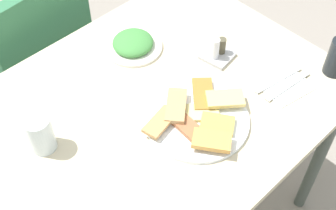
% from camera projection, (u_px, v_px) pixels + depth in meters
% --- Properties ---
extents(dining_table, '(1.14, 0.84, 0.75)m').
position_uv_depth(dining_table, '(150.00, 124.00, 1.43)').
color(dining_table, beige).
rests_on(dining_table, ground_plane).
extents(dining_chair, '(0.45, 0.46, 0.89)m').
position_uv_depth(dining_chair, '(37.00, 61.00, 1.86)').
color(dining_chair, '#2F6D46').
rests_on(dining_chair, ground_plane).
extents(pide_platter, '(0.31, 0.30, 0.04)m').
position_uv_depth(pide_platter, '(198.00, 118.00, 1.32)').
color(pide_platter, white).
rests_on(pide_platter, dining_table).
extents(salad_plate_greens, '(0.19, 0.19, 0.05)m').
position_uv_depth(salad_plate_greens, '(133.00, 44.00, 1.52)').
color(salad_plate_greens, white).
rests_on(salad_plate_greens, dining_table).
extents(drinking_glass, '(0.07, 0.07, 0.11)m').
position_uv_depth(drinking_glass, '(40.00, 134.00, 1.23)').
color(drinking_glass, silver).
rests_on(drinking_glass, dining_table).
extents(paper_napkin, '(0.17, 0.17, 0.00)m').
position_uv_depth(paper_napkin, '(283.00, 84.00, 1.42)').
color(paper_napkin, white).
rests_on(paper_napkin, dining_table).
extents(fork, '(0.18, 0.04, 0.00)m').
position_uv_depth(fork, '(288.00, 86.00, 1.41)').
color(fork, silver).
rests_on(fork, paper_napkin).
extents(spoon, '(0.18, 0.05, 0.00)m').
position_uv_depth(spoon, '(278.00, 80.00, 1.43)').
color(spoon, silver).
rests_on(spoon, paper_napkin).
extents(condiment_caddy, '(0.10, 0.10, 0.08)m').
position_uv_depth(condiment_caddy, '(217.00, 51.00, 1.48)').
color(condiment_caddy, '#B2B2B7').
rests_on(condiment_caddy, dining_table).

